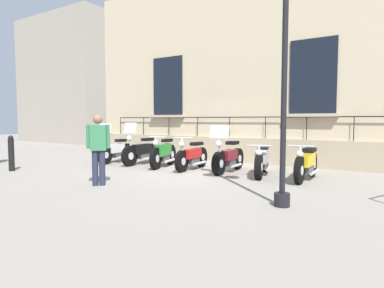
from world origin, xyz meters
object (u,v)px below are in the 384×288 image
at_px(pedestrian_walking, 98,145).
at_px(motorcycle_yellow, 306,164).
at_px(motorcycle_green, 164,154).
at_px(bollard, 11,153).
at_px(motorcycle_black, 142,151).
at_px(motorcycle_maroon, 229,158).
at_px(motorcycle_white, 116,151).
at_px(lamppost, 286,17).
at_px(motorcycle_red, 192,156).
at_px(motorcycle_silver, 262,161).

bearing_deg(pedestrian_walking, motorcycle_yellow, 131.34).
height_order(motorcycle_green, bollard, bollard).
distance_m(motorcycle_yellow, bollard, 8.49).
height_order(motorcycle_black, motorcycle_maroon, motorcycle_black).
height_order(motorcycle_yellow, bollard, bollard).
height_order(motorcycle_white, lamppost, lamppost).
xyz_separation_m(motorcycle_white, motorcycle_maroon, (-0.23, 4.40, 0.00)).
height_order(motorcycle_black, pedestrian_walking, pedestrian_walking).
height_order(motorcycle_red, lamppost, lamppost).
xyz_separation_m(motorcycle_red, motorcycle_maroon, (-0.15, 1.18, 0.01)).
bearing_deg(motorcycle_red, motorcycle_green, -87.77).
xyz_separation_m(motorcycle_silver, bollard, (3.34, -6.61, 0.13)).
bearing_deg(motorcycle_green, lamppost, 59.98).
relative_size(motorcycle_red, pedestrian_walking, 1.16).
bearing_deg(motorcycle_white, bollard, -20.15).
xyz_separation_m(motorcycle_white, pedestrian_walking, (3.26, 2.79, 0.52)).
relative_size(motorcycle_maroon, lamppost, 0.47).
bearing_deg(motorcycle_green, motorcycle_yellow, 91.49).
bearing_deg(motorcycle_maroon, motorcycle_silver, 87.47).
bearing_deg(motorcycle_yellow, lamppost, 6.51).
distance_m(lamppost, bollard, 8.61).
distance_m(motorcycle_black, motorcycle_green, 1.05).
height_order(motorcycle_yellow, pedestrian_walking, pedestrian_walking).
xyz_separation_m(motorcycle_maroon, pedestrian_walking, (3.48, -1.61, 0.52)).
distance_m(motorcycle_white, pedestrian_walking, 4.32).
bearing_deg(motorcycle_green, motorcycle_silver, 92.57).
xyz_separation_m(motorcycle_black, motorcycle_yellow, (0.01, 5.56, -0.03)).
xyz_separation_m(motorcycle_silver, lamppost, (2.96, 1.54, 2.88)).
distance_m(motorcycle_red, lamppost, 5.54).
relative_size(motorcycle_red, motorcycle_yellow, 0.95).
height_order(motorcycle_maroon, motorcycle_yellow, motorcycle_maroon).
relative_size(motorcycle_black, motorcycle_silver, 1.00).
height_order(motorcycle_maroon, lamppost, lamppost).
bearing_deg(motorcycle_black, motorcycle_yellow, 89.88).
distance_m(motorcycle_white, motorcycle_red, 3.22).
bearing_deg(motorcycle_silver, motorcycle_green, -87.43).
height_order(motorcycle_red, bollard, bollard).
bearing_deg(pedestrian_walking, lamppost, 96.52).
bearing_deg(motorcycle_black, motorcycle_silver, 90.26).
bearing_deg(lamppost, motorcycle_silver, -152.49).
bearing_deg(lamppost, motorcycle_maroon, -139.17).
distance_m(motorcycle_green, lamppost, 6.29).
xyz_separation_m(motorcycle_black, motorcycle_maroon, (-0.07, 3.30, -0.02)).
relative_size(motorcycle_maroon, bollard, 1.91).
relative_size(motorcycle_green, bollard, 1.78).
relative_size(motorcycle_yellow, lamppost, 0.47).
distance_m(motorcycle_black, pedestrian_walking, 3.84).
bearing_deg(motorcycle_white, motorcycle_yellow, 91.28).
height_order(motorcycle_white, motorcycle_maroon, motorcycle_white).
xyz_separation_m(motorcycle_green, motorcycle_yellow, (-0.12, 4.52, -0.02)).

